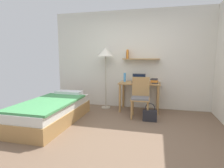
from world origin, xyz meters
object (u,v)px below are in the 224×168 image
desk (140,88)px  water_bottle (125,77)px  book_stack (154,81)px  standing_lamp (106,55)px  bed (52,111)px  desk_chair (140,96)px  laptop (139,80)px  handbag (150,115)px

desk → water_bottle: bearing=171.8°
desk → book_stack: size_ratio=4.00×
desk → standing_lamp: bearing=177.3°
desk → bed: bearing=-142.3°
desk_chair → desk: bearing=97.7°
laptop → handbag: size_ratio=0.87×
handbag → bed: bearing=-163.9°
bed → book_stack: (2.06, 1.26, 0.55)m
bed → handbag: size_ratio=5.00×
desk → book_stack: 0.41m
desk → desk_chair: (0.07, -0.51, -0.10)m
desk_chair → handbag: bearing=-44.3°
water_bottle → book_stack: size_ratio=0.89×
water_bottle → book_stack: bearing=-8.0°
desk → book_stack: book_stack is taller
bed → book_stack: size_ratio=7.75×
bed → standing_lamp: standing_lamp is taller
desk → desk_chair: desk_chair is taller
laptop → water_bottle: 0.37m
desk → handbag: 0.92m
desk → standing_lamp: 1.24m
water_bottle → desk_chair: bearing=-50.6°
bed → desk: desk is taller
desk → water_bottle: water_bottle is taller
bed → standing_lamp: bearing=59.9°
desk → water_bottle: size_ratio=4.48×
desk_chair → handbag: (0.23, -0.23, -0.37)m
laptop → water_bottle: (-0.36, -0.04, 0.06)m
bed → laptop: 2.25m
laptop → book_stack: bearing=-20.1°
laptop → handbag: (0.34, -0.83, -0.66)m
book_stack → water_bottle: bearing=172.0°
water_bottle → book_stack: water_bottle is taller
water_bottle → standing_lamp: bearing=-178.4°
water_bottle → book_stack: (0.76, -0.11, -0.06)m
book_stack → bed: bearing=-148.5°
standing_lamp → book_stack: bearing=-4.2°
standing_lamp → desk: bearing=-2.7°
desk_chair → laptop: size_ratio=2.66×
desk_chair → standing_lamp: 1.46m
bed → book_stack: 2.48m
bed → desk: bearing=37.7°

